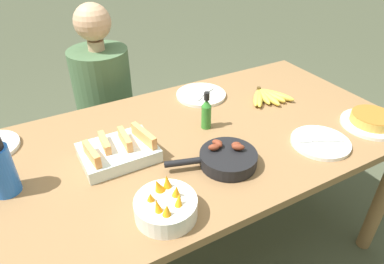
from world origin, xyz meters
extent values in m
plane|color=#474C38|center=(0.00, 0.00, 0.00)|extent=(14.00, 14.00, 0.00)
cube|color=olive|center=(0.00, 0.00, 0.74)|extent=(1.83, 0.93, 0.03)
cylinder|color=olive|center=(0.85, -0.40, 0.36)|extent=(0.07, 0.07, 0.72)
cylinder|color=olive|center=(0.85, 0.40, 0.36)|extent=(0.07, 0.07, 0.72)
ellipsoid|color=gold|center=(0.44, 0.13, 0.77)|extent=(0.14, 0.15, 0.03)
ellipsoid|color=gold|center=(0.44, 0.12, 0.77)|extent=(0.13, 0.16, 0.03)
ellipsoid|color=gold|center=(0.47, 0.12, 0.77)|extent=(0.08, 0.15, 0.03)
ellipsoid|color=gold|center=(0.49, 0.10, 0.77)|extent=(0.04, 0.18, 0.04)
ellipsoid|color=gold|center=(0.51, 0.11, 0.77)|extent=(0.07, 0.17, 0.04)
ellipsoid|color=gold|center=(0.53, 0.11, 0.77)|extent=(0.12, 0.19, 0.04)
cylinder|color=#4C3819|center=(0.49, 0.18, 0.77)|extent=(0.02, 0.02, 0.04)
cube|color=silver|center=(-0.31, 0.02, 0.78)|extent=(0.28, 0.21, 0.05)
cube|color=#F29E56|center=(-0.41, -0.01, 0.83)|extent=(0.03, 0.13, 0.05)
cube|color=#F29E56|center=(-0.35, 0.05, 0.82)|extent=(0.03, 0.12, 0.04)
cube|color=#F29E56|center=(-0.27, 0.03, 0.83)|extent=(0.03, 0.13, 0.05)
cube|color=#F29E56|center=(-0.21, 0.01, 0.83)|extent=(0.05, 0.15, 0.05)
cylinder|color=black|center=(0.03, -0.22, 0.76)|extent=(0.21, 0.21, 0.01)
cylinder|color=black|center=(0.03, -0.22, 0.79)|extent=(0.21, 0.21, 0.04)
cylinder|color=black|center=(-0.13, -0.16, 0.79)|extent=(0.13, 0.06, 0.02)
ellipsoid|color=brown|center=(0.02, -0.16, 0.82)|extent=(0.05, 0.05, 0.03)
ellipsoid|color=brown|center=(0.07, -0.22, 0.82)|extent=(0.05, 0.05, 0.03)
ellipsoid|color=brown|center=(0.08, -0.20, 0.82)|extent=(0.04, 0.04, 0.02)
ellipsoid|color=brown|center=(0.02, -0.16, 0.82)|extent=(0.04, 0.04, 0.03)
ellipsoid|color=brown|center=(-0.01, -0.18, 0.82)|extent=(0.05, 0.04, 0.03)
cylinder|color=silver|center=(0.73, -0.30, 0.76)|extent=(0.25, 0.25, 0.02)
cylinder|color=gold|center=(0.73, -0.30, 0.79)|extent=(0.18, 0.18, 0.04)
cylinder|color=#9F6624|center=(0.73, -0.30, 0.81)|extent=(0.18, 0.18, 0.00)
cylinder|color=silver|center=(0.22, 0.30, 0.76)|extent=(0.25, 0.25, 0.02)
cylinder|color=silver|center=(0.25, 0.29, 0.78)|extent=(0.10, 0.06, 0.01)
cube|color=silver|center=(0.18, 0.26, 0.78)|extent=(0.05, 0.04, 0.00)
cylinder|color=silver|center=(0.43, -0.29, 0.76)|extent=(0.23, 0.23, 0.02)
cylinder|color=silver|center=(0.45, -0.31, 0.78)|extent=(0.12, 0.07, 0.01)
cube|color=silver|center=(0.37, -0.26, 0.78)|extent=(0.06, 0.04, 0.00)
cylinder|color=silver|center=(-0.28, -0.33, 0.79)|extent=(0.20, 0.20, 0.06)
cone|color=orange|center=(-0.24, -0.33, 0.84)|extent=(0.03, 0.04, 0.05)
cone|color=orange|center=(-0.24, -0.28, 0.84)|extent=(0.04, 0.04, 0.05)
cone|color=orange|center=(-0.28, -0.28, 0.84)|extent=(0.05, 0.04, 0.06)
cone|color=orange|center=(-0.32, -0.31, 0.84)|extent=(0.04, 0.04, 0.05)
cone|color=orange|center=(-0.31, -0.36, 0.84)|extent=(0.04, 0.04, 0.05)
cone|color=orange|center=(-0.30, -0.39, 0.84)|extent=(0.04, 0.04, 0.05)
cone|color=orange|center=(-0.25, -0.36, 0.84)|extent=(0.05, 0.04, 0.05)
cylinder|color=blue|center=(-0.70, 0.03, 0.84)|extent=(0.09, 0.09, 0.18)
cylinder|color=#337F2D|center=(0.09, 0.04, 0.81)|extent=(0.04, 0.04, 0.10)
cone|color=#337F2D|center=(0.09, 0.04, 0.88)|extent=(0.04, 0.04, 0.03)
cylinder|color=black|center=(0.09, 0.04, 0.91)|extent=(0.02, 0.02, 0.03)
cube|color=black|center=(-0.16, 0.74, 0.21)|extent=(0.35, 0.35, 0.42)
cylinder|color=#476642|center=(-0.16, 0.74, 0.68)|extent=(0.32, 0.32, 0.50)
cylinder|color=tan|center=(-0.16, 0.74, 0.95)|extent=(0.09, 0.09, 0.05)
sphere|color=tan|center=(-0.16, 0.74, 1.07)|extent=(0.19, 0.19, 0.19)
camera|label=1|loc=(-0.57, -1.02, 1.56)|focal=32.00mm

